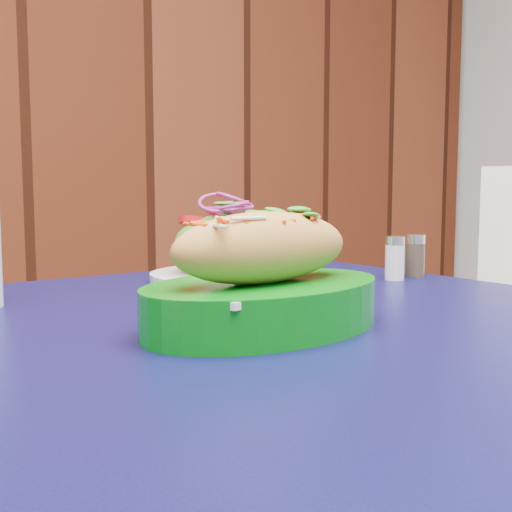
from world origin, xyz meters
TOP-DOWN VIEW (x-y plane):
  - cafe_table at (0.15, 1.59)m, footprint 0.83×0.83m
  - banh_mi_basket at (0.13, 1.57)m, footprint 0.26×0.17m
  - salad_plate at (0.28, 1.83)m, footprint 0.21×0.21m
  - salt_shaker at (0.47, 1.69)m, footprint 0.03×0.03m
  - pepper_shaker at (0.51, 1.69)m, footprint 0.03×0.03m

SIDE VIEW (x-z plane):
  - cafe_table at x=0.15m, z-range 0.29..1.04m
  - salt_shaker at x=0.47m, z-range 0.75..0.81m
  - pepper_shaker at x=0.51m, z-range 0.75..0.81m
  - banh_mi_basket at x=0.13m, z-range 0.74..0.85m
  - salad_plate at x=0.28m, z-range 0.73..0.85m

